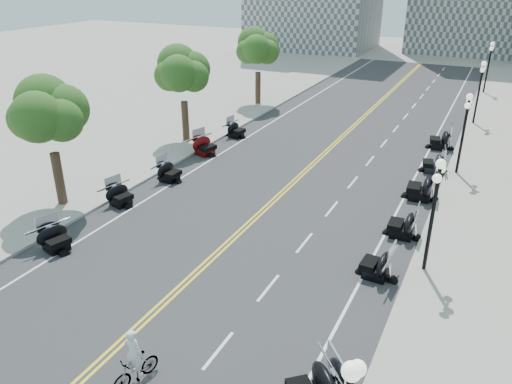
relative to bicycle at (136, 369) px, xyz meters
The scene contains 42 objects.
ground 6.55m from the bicycle, 104.45° to the left, with size 160.00×160.00×0.00m, color gray.
road 16.41m from the bicycle, 95.70° to the left, with size 16.00×90.00×0.01m, color #333335.
centerline_yellow_a 16.42m from the bicycle, 96.12° to the left, with size 0.12×90.00×0.00m, color yellow.
centerline_yellow_b 16.40m from the bicycle, 95.28° to the left, with size 0.12×90.00×0.00m, color yellow.
edge_line_north 17.01m from the bicycle, 73.71° to the left, with size 0.12×90.00×0.00m, color white.
edge_line_south 18.20m from the bicycle, 116.19° to the left, with size 0.12×90.00×0.00m, color white.
lane_dash_5 2.85m from the bicycle, 55.94° to the left, with size 0.12×2.00×0.00m, color white.
lane_dash_6 6.53m from the bicycle, 76.05° to the left, with size 0.12×2.00×0.00m, color white.
lane_dash_7 10.45m from the bicycle, 81.35° to the left, with size 0.12×2.00×0.00m, color white.
lane_dash_8 14.42m from the bicycle, 83.74° to the left, with size 0.12×2.00×0.00m, color white.
lane_dash_9 18.40m from the bicycle, 85.10° to the left, with size 0.12×2.00×0.00m, color white.
lane_dash_10 22.38m from the bicycle, 85.98° to the left, with size 0.12×2.00×0.00m, color white.
lane_dash_11 26.37m from the bicycle, 86.59° to the left, with size 0.12×2.00×0.00m, color white.
lane_dash_12 30.37m from the bicycle, 87.04° to the left, with size 0.12×2.00×0.00m, color white.
lane_dash_13 34.36m from the bicycle, 87.38° to the left, with size 0.12×2.00×0.00m, color white.
lane_dash_14 38.36m from the bicycle, 87.65° to the left, with size 0.12×2.00×0.00m, color white.
lane_dash_15 42.35m from the bicycle, 87.88° to the left, with size 0.12×2.00×0.00m, color white.
lane_dash_16 46.35m from the bicycle, 88.06° to the left, with size 0.12×2.00×0.00m, color white.
lane_dash_17 50.35m from the bicycle, 88.21° to the left, with size 0.12×2.00×0.00m, color white.
lane_dash_18 54.35m from the bicycle, 88.34° to the left, with size 0.12×2.00×0.00m, color white.
lane_dash_19 58.35m from the bicycle, 88.46° to the left, with size 0.12×2.00×0.00m, color white.
sidewalk_north 18.58m from the bicycle, 61.48° to the left, with size 5.00×90.00×0.15m, color #9E9991.
sidewalk_south 20.34m from the bicycle, 126.62° to the left, with size 5.00×90.00×0.15m, color #9E9991.
street_lamp_2 12.63m from the bicycle, 55.97° to the left, with size 0.50×1.20×4.90m, color black, non-canonical shape.
street_lamp_3 23.48m from the bicycle, 72.66° to the left, with size 0.50×1.20×4.90m, color black, non-canonical shape.
street_lamp_4 35.09m from the bicycle, 78.52° to the left, with size 0.50×1.20×4.90m, color black, non-canonical shape.
street_lamp_5 46.89m from the bicycle, 81.44° to the left, with size 0.50×1.20×4.90m, color black, non-canonical shape.
tree_2 14.92m from the bicycle, 144.41° to the left, with size 4.80×4.80×9.20m, color #235619, non-canonical shape.
tree_3 23.80m from the bicycle, 119.78° to the left, with size 4.80×4.80×9.20m, color #235619, non-canonical shape.
tree_4 34.61m from the bicycle, 109.79° to the left, with size 4.80×4.80×9.20m, color #235619, non-canonical shape.
motorcycle_n_6 10.46m from the bicycle, 59.98° to the left, with size 1.92×1.92×1.34m, color black, non-canonical shape.
motorcycle_n_7 14.11m from the bicycle, 67.05° to the left, with size 2.01×2.01×1.41m, color black, non-canonical shape.
motorcycle_n_8 18.55m from the bicycle, 72.62° to the left, with size 2.23×2.23×1.56m, color black, non-canonical shape.
motorcycle_n_9 22.85m from the bicycle, 75.86° to the left, with size 1.96×1.96×1.37m, color black, non-canonical shape.
motorcycle_n_10 27.47m from the bicycle, 78.82° to the left, with size 2.12×2.12×1.49m, color black, non-canonical shape.
motorcycle_s_5 9.61m from the bicycle, 150.44° to the left, with size 1.85×1.85×1.30m, color black, non-canonical shape.
motorcycle_s_6 13.17m from the bicycle, 132.25° to the left, with size 1.80×1.80×1.26m, color black, non-canonical shape.
motorcycle_s_7 16.03m from the bicycle, 121.62° to the left, with size 1.85×1.85×1.29m, color black, non-canonical shape.
motorcycle_s_8 20.56m from the bicycle, 115.71° to the left, with size 2.03×2.03×1.42m, color #590A0C, non-canonical shape.
motorcycle_s_9 24.50m from the bicycle, 111.11° to the left, with size 1.81×1.81×1.27m, color black, non-canonical shape.
bicycle is the anchor object (origin of this frame).
cyclist_rider 1.34m from the bicycle, ahead, with size 0.61×0.40×1.66m, color white.
Camera 1 is at (10.14, -15.18, 11.85)m, focal length 35.00 mm.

